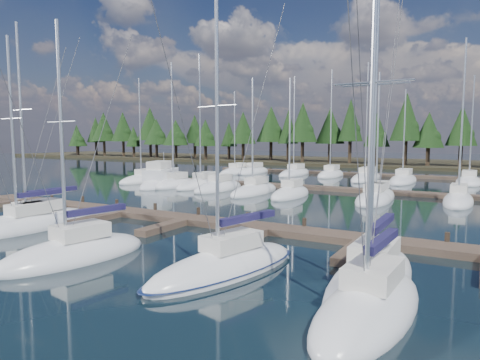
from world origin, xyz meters
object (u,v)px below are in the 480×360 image
Objects in this scene: front_sailboat_1 at (33,222)px; front_sailboat_6 at (369,307)px; main_dock at (184,221)px; motor_yacht_left at (161,181)px; front_sailboat_3 at (75,254)px; front_sailboat_4 at (225,267)px; front_sailboat_2 at (24,226)px; front_sailboat_5 at (372,278)px.

front_sailboat_6 is at bearing -8.46° from front_sailboat_1.
motor_yacht_left reaches higher than main_dock.
front_sailboat_4 is (7.41, 1.85, 0.01)m from front_sailboat_3.
front_sailboat_2 is 0.89× the size of front_sailboat_5.
front_sailboat_5 is (5.90, 1.55, 0.01)m from front_sailboat_4.
front_sailboat_4 reaches higher than motor_yacht_left.
main_dock is at bearing 34.62° from front_sailboat_1.
front_sailboat_2 reaches higher than front_sailboat_3.
motor_yacht_left is (-8.71, 23.59, 0.24)m from front_sailboat_2.
front_sailboat_6 reaches higher than motor_yacht_left.
front_sailboat_1 is at bearing -70.13° from motor_yacht_left.
front_sailboat_2 reaches higher than main_dock.
front_sailboat_3 is at bearing -178.19° from front_sailboat_6.
front_sailboat_5 is at bearing 1.82° from front_sailboat_2.
front_sailboat_3 is 7.64m from front_sailboat_4.
front_sailboat_1 is 1.22m from front_sailboat_2.
front_sailboat_4 is (7.92, -7.56, 0.08)m from main_dock.
front_sailboat_6 is at bearing -5.93° from front_sailboat_2.
front_sailboat_2 is at bearing -178.18° from front_sailboat_5.
front_sailboat_3 is at bearing -57.46° from motor_yacht_left.
front_sailboat_3 is (8.65, -3.79, -0.00)m from front_sailboat_1.
front_sailboat_5 is (21.38, 0.68, -0.00)m from front_sailboat_2.
front_sailboat_4 is at bearing 14.04° from front_sailboat_3.
front_sailboat_3 is (8.07, -2.72, -0.01)m from front_sailboat_2.
main_dock is 10.10m from front_sailboat_2.
front_sailboat_1 is 9.44m from front_sailboat_3.
front_sailboat_3 is at bearing -165.67° from front_sailboat_5.
front_sailboat_2 reaches higher than motor_yacht_left.
front_sailboat_1 reaches higher than front_sailboat_3.
front_sailboat_5 reaches higher than front_sailboat_4.
front_sailboat_6 reaches higher than front_sailboat_3.
main_dock is 3.67× the size of front_sailboat_3.
front_sailboat_5 is (21.96, -0.39, 0.01)m from front_sailboat_1.
front_sailboat_1 is 1.00× the size of front_sailboat_6.
front_sailboat_1 is at bearing 173.12° from front_sailboat_4.
front_sailboat_3 is 13.90m from front_sailboat_6.
front_sailboat_4 is 34.40m from motor_yacht_left.
motor_yacht_left is (-16.78, 26.31, 0.26)m from front_sailboat_3.
motor_yacht_left is at bearing 110.28° from front_sailboat_2.
front_sailboat_4 is at bearing -43.68° from main_dock.
front_sailboat_5 is (13.82, -6.01, 0.09)m from main_dock.
front_sailboat_6 is (13.89, 0.44, 0.01)m from front_sailboat_3.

